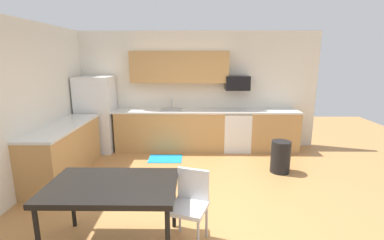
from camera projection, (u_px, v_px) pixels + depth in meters
The scene contains 18 objects.
ground_plane at pixel (191, 197), 4.31m from camera, with size 12.00×12.00×0.00m, color #B77F47.
wall_back at pixel (193, 90), 6.59m from camera, with size 5.80×0.10×2.70m, color silver.
wall_left at pixel (9, 111), 4.04m from camera, with size 0.10×5.80×2.70m, color silver.
cabinet_run_back at pixel (170, 131), 6.46m from camera, with size 2.46×0.60×0.90m, color tan.
cabinet_run_back_right at pixel (273, 131), 6.43m from camera, with size 1.09×0.60×0.90m, color tan.
cabinet_run_left at pixel (65, 152), 5.01m from camera, with size 0.60×2.00×0.90m, color tan.
countertop_back at pixel (193, 111), 6.35m from camera, with size 4.80×0.64×0.04m, color silver.
countertop_left at pixel (62, 127), 4.91m from camera, with size 0.64×2.00×0.04m, color silver.
upper_cabinets_back at pixel (179, 67), 6.26m from camera, with size 2.20×0.34×0.70m, color tan.
refrigerator at pixel (97, 114), 6.31m from camera, with size 0.76×0.70×1.70m, color white.
oven_range at pixel (236, 131), 6.44m from camera, with size 0.60×0.60×0.91m.
microwave at pixel (237, 83), 6.29m from camera, with size 0.54×0.36×0.32m, color black.
sink_basin at pixel (171, 112), 6.36m from camera, with size 0.48×0.40×0.14m, color #A5A8AD.
sink_faucet at pixel (172, 104), 6.50m from camera, with size 0.02×0.02×0.24m, color #B2B5BA.
dining_table at pixel (112, 189), 3.03m from camera, with size 1.40×0.90×0.78m.
chair_near_table at pixel (190, 201), 3.21m from camera, with size 0.50×0.50×0.85m.
trash_bin at pixel (280, 157), 5.19m from camera, with size 0.36×0.36×0.60m, color black.
floor_mat at pixel (165, 159), 5.92m from camera, with size 0.70×0.50×0.01m, color #198CBF.
Camera 1 is at (0.06, -3.93, 2.12)m, focal length 26.03 mm.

